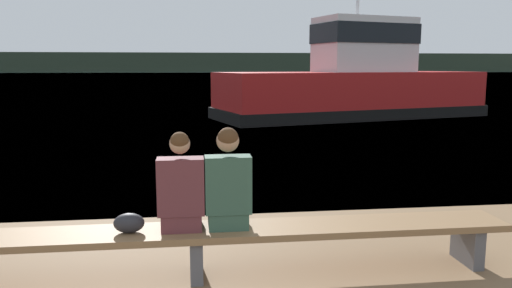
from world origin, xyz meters
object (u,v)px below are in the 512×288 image
(person_right, at_px, (228,185))
(tugboat_red, at_px, (354,86))
(person_left, at_px, (181,189))
(bench_main, at_px, (196,238))
(shopping_bag, at_px, (129,223))

(person_right, xyz_separation_m, tugboat_red, (6.14, 14.89, 0.33))
(person_left, distance_m, person_right, 0.45)
(bench_main, height_order, tugboat_red, tugboat_red)
(tugboat_red, bearing_deg, shopping_bag, 139.32)
(shopping_bag, xyz_separation_m, tugboat_red, (7.08, 14.91, 0.67))
(person_right, bearing_deg, person_left, 179.74)
(bench_main, bearing_deg, person_left, 177.89)
(person_left, distance_m, shopping_bag, 0.58)
(person_right, bearing_deg, bench_main, -179.47)
(person_right, bearing_deg, shopping_bag, -178.73)
(bench_main, distance_m, person_left, 0.51)
(person_left, height_order, tugboat_red, tugboat_red)
(bench_main, height_order, person_left, person_left)
(person_left, height_order, shopping_bag, person_left)
(bench_main, height_order, shopping_bag, shopping_bag)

